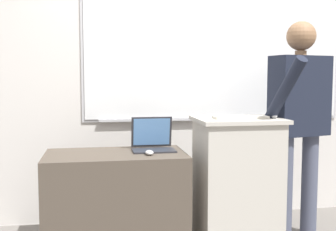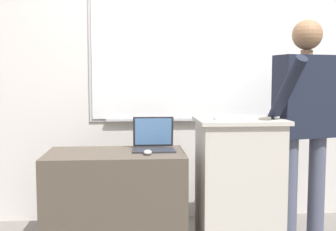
{
  "view_description": "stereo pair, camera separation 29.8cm",
  "coord_description": "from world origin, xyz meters",
  "px_view_note": "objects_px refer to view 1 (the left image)",
  "views": [
    {
      "loc": [
        -0.76,
        -2.68,
        1.3
      ],
      "look_at": [
        -0.23,
        0.41,
        1.01
      ],
      "focal_mm": 45.0,
      "sensor_mm": 36.0,
      "label": 1
    },
    {
      "loc": [
        -0.47,
        -2.72,
        1.3
      ],
      "look_at": [
        -0.23,
        0.41,
        1.01
      ],
      "focal_mm": 45.0,
      "sensor_mm": 36.0,
      "label": 2
    }
  ],
  "objects_px": {
    "side_desk": "(116,202)",
    "person_presenter": "(299,112)",
    "computer_mouse_by_laptop": "(149,153)",
    "lectern_podium": "(237,181)",
    "laptop": "(153,140)",
    "computer_mouse_by_keyboard": "(273,116)",
    "wireless_keyboard": "(241,117)"
  },
  "relations": [
    {
      "from": "side_desk",
      "to": "computer_mouse_by_laptop",
      "type": "bearing_deg",
      "value": -25.12
    },
    {
      "from": "lectern_podium",
      "to": "person_presenter",
      "type": "bearing_deg",
      "value": 5.13
    },
    {
      "from": "person_presenter",
      "to": "computer_mouse_by_keyboard",
      "type": "height_order",
      "value": "person_presenter"
    },
    {
      "from": "side_desk",
      "to": "person_presenter",
      "type": "height_order",
      "value": "person_presenter"
    },
    {
      "from": "wireless_keyboard",
      "to": "computer_mouse_by_keyboard",
      "type": "bearing_deg",
      "value": 0.06
    },
    {
      "from": "computer_mouse_by_laptop",
      "to": "side_desk",
      "type": "bearing_deg",
      "value": 154.88
    },
    {
      "from": "side_desk",
      "to": "wireless_keyboard",
      "type": "distance_m",
      "value": 1.13
    },
    {
      "from": "side_desk",
      "to": "computer_mouse_by_laptop",
      "type": "height_order",
      "value": "computer_mouse_by_laptop"
    },
    {
      "from": "computer_mouse_by_keyboard",
      "to": "person_presenter",
      "type": "bearing_deg",
      "value": 22.53
    },
    {
      "from": "person_presenter",
      "to": "computer_mouse_by_keyboard",
      "type": "distance_m",
      "value": 0.3
    },
    {
      "from": "wireless_keyboard",
      "to": "computer_mouse_by_laptop",
      "type": "bearing_deg",
      "value": -178.4
    },
    {
      "from": "side_desk",
      "to": "laptop",
      "type": "distance_m",
      "value": 0.54
    },
    {
      "from": "lectern_podium",
      "to": "computer_mouse_by_keyboard",
      "type": "bearing_deg",
      "value": -14.81
    },
    {
      "from": "side_desk",
      "to": "person_presenter",
      "type": "xyz_separation_m",
      "value": [
        1.46,
        0.02,
        0.65
      ]
    },
    {
      "from": "wireless_keyboard",
      "to": "lectern_podium",
      "type": "bearing_deg",
      "value": 88.68
    },
    {
      "from": "lectern_podium",
      "to": "computer_mouse_by_laptop",
      "type": "bearing_deg",
      "value": -172.88
    },
    {
      "from": "laptop",
      "to": "computer_mouse_by_keyboard",
      "type": "height_order",
      "value": "computer_mouse_by_keyboard"
    },
    {
      "from": "wireless_keyboard",
      "to": "computer_mouse_by_laptop",
      "type": "xyz_separation_m",
      "value": [
        -0.69,
        -0.02,
        -0.24
      ]
    },
    {
      "from": "lectern_podium",
      "to": "wireless_keyboard",
      "type": "height_order",
      "value": "wireless_keyboard"
    },
    {
      "from": "side_desk",
      "to": "computer_mouse_by_laptop",
      "type": "relative_size",
      "value": 10.29
    },
    {
      "from": "lectern_podium",
      "to": "computer_mouse_by_laptop",
      "type": "distance_m",
      "value": 0.74
    },
    {
      "from": "person_presenter",
      "to": "computer_mouse_by_keyboard",
      "type": "xyz_separation_m",
      "value": [
        -0.28,
        -0.11,
        -0.01
      ]
    },
    {
      "from": "person_presenter",
      "to": "computer_mouse_by_laptop",
      "type": "xyz_separation_m",
      "value": [
        -1.22,
        -0.13,
        -0.26
      ]
    },
    {
      "from": "computer_mouse_by_keyboard",
      "to": "laptop",
      "type": "bearing_deg",
      "value": 167.92
    },
    {
      "from": "lectern_podium",
      "to": "laptop",
      "type": "xyz_separation_m",
      "value": [
        -0.64,
        0.12,
        0.32
      ]
    },
    {
      "from": "laptop",
      "to": "computer_mouse_by_keyboard",
      "type": "bearing_deg",
      "value": -12.08
    },
    {
      "from": "side_desk",
      "to": "computer_mouse_by_keyboard",
      "type": "height_order",
      "value": "computer_mouse_by_keyboard"
    },
    {
      "from": "wireless_keyboard",
      "to": "computer_mouse_by_laptop",
      "type": "relative_size",
      "value": 4.06
    },
    {
      "from": "lectern_podium",
      "to": "wireless_keyboard",
      "type": "relative_size",
      "value": 2.44
    },
    {
      "from": "lectern_podium",
      "to": "side_desk",
      "type": "distance_m",
      "value": 0.94
    },
    {
      "from": "side_desk",
      "to": "laptop",
      "type": "relative_size",
      "value": 3.2
    },
    {
      "from": "side_desk",
      "to": "wireless_keyboard",
      "type": "bearing_deg",
      "value": -5.68
    }
  ]
}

